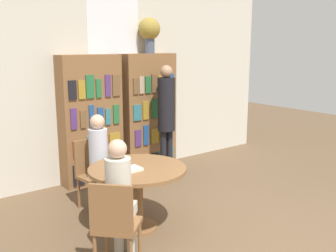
{
  "coord_description": "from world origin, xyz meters",
  "views": [
    {
      "loc": [
        -3.14,
        -2.12,
        2.09
      ],
      "look_at": [
        -0.09,
        1.84,
        1.05
      ],
      "focal_mm": 42.0,
      "sensor_mm": 36.0,
      "label": 1
    }
  ],
  "objects_px": {
    "bookshelf_left": "(91,120)",
    "bookshelf_right": "(148,113)",
    "chair_near_camera": "(115,222)",
    "seated_reader_right": "(120,194)",
    "chair_left_side": "(93,170)",
    "reading_table": "(138,179)",
    "librarian_standing": "(166,111)",
    "flower_vase": "(149,31)",
    "seated_reader_left": "(101,158)"
  },
  "relations": [
    {
      "from": "bookshelf_left",
      "to": "bookshelf_right",
      "type": "bearing_deg",
      "value": 0.0
    },
    {
      "from": "chair_near_camera",
      "to": "seated_reader_right",
      "type": "height_order",
      "value": "seated_reader_right"
    },
    {
      "from": "bookshelf_left",
      "to": "chair_left_side",
      "type": "distance_m",
      "value": 1.07
    },
    {
      "from": "reading_table",
      "to": "librarian_standing",
      "type": "relative_size",
      "value": 0.62
    },
    {
      "from": "flower_vase",
      "to": "chair_near_camera",
      "type": "height_order",
      "value": "flower_vase"
    },
    {
      "from": "reading_table",
      "to": "librarian_standing",
      "type": "height_order",
      "value": "librarian_standing"
    },
    {
      "from": "chair_left_side",
      "to": "reading_table",
      "type": "bearing_deg",
      "value": 90.0
    },
    {
      "from": "chair_near_camera",
      "to": "librarian_standing",
      "type": "bearing_deg",
      "value": 89.54
    },
    {
      "from": "flower_vase",
      "to": "reading_table",
      "type": "distance_m",
      "value": 2.82
    },
    {
      "from": "bookshelf_left",
      "to": "flower_vase",
      "type": "xyz_separation_m",
      "value": [
        1.09,
        0.0,
        1.33
      ]
    },
    {
      "from": "reading_table",
      "to": "chair_near_camera",
      "type": "xyz_separation_m",
      "value": [
        -0.65,
        -0.61,
        -0.1
      ]
    },
    {
      "from": "bookshelf_left",
      "to": "bookshelf_right",
      "type": "relative_size",
      "value": 1.0
    },
    {
      "from": "seated_reader_left",
      "to": "chair_near_camera",
      "type": "bearing_deg",
      "value": 59.64
    },
    {
      "from": "bookshelf_right",
      "to": "chair_near_camera",
      "type": "relative_size",
      "value": 2.18
    },
    {
      "from": "reading_table",
      "to": "seated_reader_right",
      "type": "relative_size",
      "value": 0.89
    },
    {
      "from": "chair_near_camera",
      "to": "seated_reader_left",
      "type": "height_order",
      "value": "seated_reader_left"
    },
    {
      "from": "flower_vase",
      "to": "librarian_standing",
      "type": "height_order",
      "value": "flower_vase"
    },
    {
      "from": "chair_left_side",
      "to": "seated_reader_right",
      "type": "bearing_deg",
      "value": 66.35
    },
    {
      "from": "bookshelf_left",
      "to": "librarian_standing",
      "type": "xyz_separation_m",
      "value": [
        1.05,
        -0.5,
        0.11
      ]
    },
    {
      "from": "reading_table",
      "to": "chair_near_camera",
      "type": "bearing_deg",
      "value": -136.82
    },
    {
      "from": "bookshelf_left",
      "to": "reading_table",
      "type": "relative_size",
      "value": 1.76
    },
    {
      "from": "bookshelf_right",
      "to": "flower_vase",
      "type": "relative_size",
      "value": 3.44
    },
    {
      "from": "bookshelf_right",
      "to": "flower_vase",
      "type": "bearing_deg",
      "value": 6.9
    },
    {
      "from": "seated_reader_left",
      "to": "librarian_standing",
      "type": "height_order",
      "value": "librarian_standing"
    },
    {
      "from": "bookshelf_left",
      "to": "seated_reader_right",
      "type": "xyz_separation_m",
      "value": [
        -0.83,
        -2.23,
        -0.27
      ]
    },
    {
      "from": "flower_vase",
      "to": "chair_near_camera",
      "type": "bearing_deg",
      "value": -131.04
    },
    {
      "from": "bookshelf_left",
      "to": "librarian_standing",
      "type": "distance_m",
      "value": 1.17
    },
    {
      "from": "flower_vase",
      "to": "chair_left_side",
      "type": "height_order",
      "value": "flower_vase"
    },
    {
      "from": "bookshelf_right",
      "to": "chair_near_camera",
      "type": "xyz_separation_m",
      "value": [
        -2.02,
        -2.36,
        -0.47
      ]
    },
    {
      "from": "reading_table",
      "to": "flower_vase",
      "type": "bearing_deg",
      "value": 51.25
    },
    {
      "from": "bookshelf_left",
      "to": "bookshelf_right",
      "type": "distance_m",
      "value": 1.05
    },
    {
      "from": "reading_table",
      "to": "librarian_standing",
      "type": "distance_m",
      "value": 1.91
    },
    {
      "from": "seated_reader_left",
      "to": "flower_vase",
      "type": "bearing_deg",
      "value": -152.08
    },
    {
      "from": "librarian_standing",
      "to": "reading_table",
      "type": "bearing_deg",
      "value": -137.51
    },
    {
      "from": "chair_near_camera",
      "to": "librarian_standing",
      "type": "height_order",
      "value": "librarian_standing"
    },
    {
      "from": "reading_table",
      "to": "seated_reader_right",
      "type": "distance_m",
      "value": 0.71
    },
    {
      "from": "reading_table",
      "to": "chair_left_side",
      "type": "relative_size",
      "value": 1.24
    },
    {
      "from": "bookshelf_left",
      "to": "seated_reader_left",
      "type": "xyz_separation_m",
      "value": [
        -0.4,
        -1.05,
        -0.27
      ]
    },
    {
      "from": "bookshelf_right",
      "to": "reading_table",
      "type": "distance_m",
      "value": 2.25
    },
    {
      "from": "librarian_standing",
      "to": "chair_left_side",
      "type": "bearing_deg",
      "value": -166.18
    },
    {
      "from": "bookshelf_left",
      "to": "reading_table",
      "type": "xyz_separation_m",
      "value": [
        -0.31,
        -1.75,
        -0.37
      ]
    },
    {
      "from": "flower_vase",
      "to": "librarian_standing",
      "type": "xyz_separation_m",
      "value": [
        -0.05,
        -0.51,
        -1.22
      ]
    },
    {
      "from": "bookshelf_left",
      "to": "seated_reader_left",
      "type": "distance_m",
      "value": 1.15
    },
    {
      "from": "bookshelf_right",
      "to": "bookshelf_left",
      "type": "bearing_deg",
      "value": -180.0
    },
    {
      "from": "chair_left_side",
      "to": "seated_reader_left",
      "type": "height_order",
      "value": "seated_reader_left"
    },
    {
      "from": "seated_reader_right",
      "to": "chair_left_side",
      "type": "bearing_deg",
      "value": 120.35
    },
    {
      "from": "chair_near_camera",
      "to": "librarian_standing",
      "type": "distance_m",
      "value": 2.8
    },
    {
      "from": "chair_left_side",
      "to": "librarian_standing",
      "type": "height_order",
      "value": "librarian_standing"
    },
    {
      "from": "flower_vase",
      "to": "chair_near_camera",
      "type": "xyz_separation_m",
      "value": [
        -2.06,
        -2.36,
        -1.8
      ]
    },
    {
      "from": "reading_table",
      "to": "seated_reader_left",
      "type": "bearing_deg",
      "value": 97.18
    }
  ]
}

